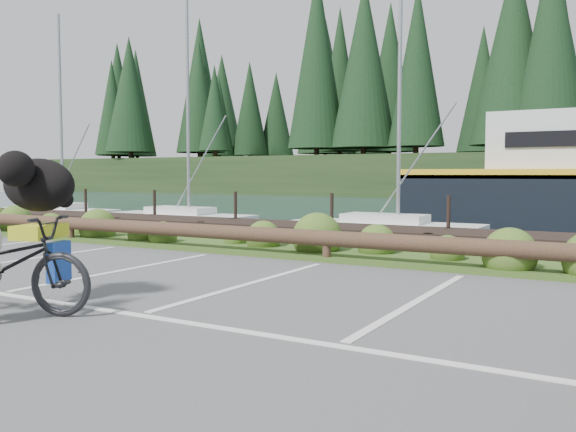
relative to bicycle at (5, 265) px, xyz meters
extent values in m
plane|color=#4C4C4F|center=(1.45, 1.10, -0.59)|extent=(72.00, 72.00, 0.00)
plane|color=#18303A|center=(1.45, 49.10, -1.79)|extent=(160.00, 160.00, 0.00)
cube|color=#3D5B21|center=(1.45, 6.40, -0.54)|extent=(34.00, 1.60, 0.10)
imported|color=black|center=(0.00, 0.00, 0.00)|extent=(2.37, 1.46, 1.18)
ellipsoid|color=black|center=(-0.23, 0.68, 0.93)|extent=(0.94, 1.32, 0.69)
camera|label=1|loc=(6.50, -4.55, 1.08)|focal=38.00mm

